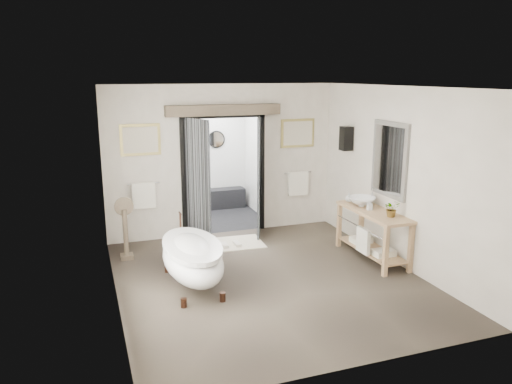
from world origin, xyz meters
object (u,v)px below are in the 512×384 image
basin (362,202)px  rug (230,244)px  clawfoot_tub (192,258)px  vanity (372,231)px

basin → rug: bearing=132.7°
clawfoot_tub → basin: (3.08, 0.40, 0.49)m
rug → basin: basin is taller
clawfoot_tub → rug: clawfoot_tub is taller
clawfoot_tub → rug: 1.97m
rug → basin: 2.52m
vanity → rug: vanity is taller
clawfoot_tub → rug: (1.06, 1.60, -0.43)m
clawfoot_tub → basin: bearing=7.5°
clawfoot_tub → vanity: size_ratio=1.16×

